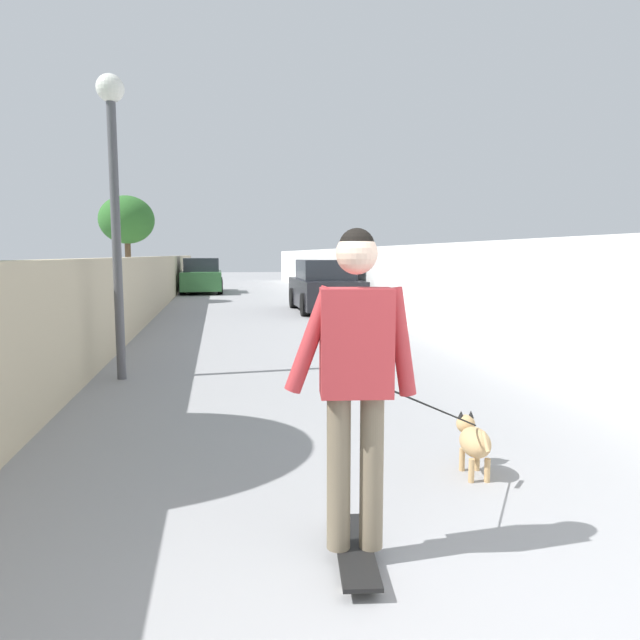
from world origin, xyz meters
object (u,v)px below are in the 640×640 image
(dog, at_px, (473,440))
(car_near, at_px, (325,288))
(tree_left_mid, at_px, (127,220))
(car_far, at_px, (202,277))
(lamp_post, at_px, (114,172))
(person_skateboarder, at_px, (356,364))
(skateboard, at_px, (355,550))

(dog, xyz_separation_m, car_near, (12.70, -1.23, 0.44))
(tree_left_mid, distance_m, car_far, 6.14)
(tree_left_mid, bearing_deg, car_far, -24.20)
(tree_left_mid, bearing_deg, lamp_post, -172.14)
(person_skateboarder, bearing_deg, skateboard, 26.57)
(lamp_post, bearing_deg, skateboard, -158.13)
(tree_left_mid, distance_m, person_skateboarder, 18.32)
(car_near, bearing_deg, car_far, 22.49)
(lamp_post, height_order, skateboard, lamp_post)
(skateboard, height_order, person_skateboarder, person_skateboarder)
(lamp_post, distance_m, car_near, 9.96)
(lamp_post, bearing_deg, person_skateboarder, -158.13)
(tree_left_mid, xyz_separation_m, dog, (-16.78, -4.99, -2.59))
(tree_left_mid, distance_m, skateboard, 18.45)
(lamp_post, xyz_separation_m, dog, (-4.03, -3.23, -2.50))
(dog, bearing_deg, person_skateboarder, 131.57)
(person_skateboarder, height_order, dog, person_skateboarder)
(skateboard, bearing_deg, tree_left_mid, 12.03)
(lamp_post, bearing_deg, tree_left_mid, 7.86)
(lamp_post, relative_size, dog, 2.98)
(car_far, bearing_deg, dog, -173.19)
(lamp_post, height_order, person_skateboarder, lamp_post)
(car_near, bearing_deg, tree_left_mid, 56.76)
(person_skateboarder, bearing_deg, car_far, 3.57)
(person_skateboarder, bearing_deg, lamp_post, 21.87)
(skateboard, height_order, car_near, car_near)
(skateboard, relative_size, car_far, 0.19)
(skateboard, bearing_deg, car_far, 3.57)
(person_skateboarder, relative_size, dog, 1.30)
(lamp_post, bearing_deg, dog, -141.30)
(skateboard, bearing_deg, car_near, -9.97)
(lamp_post, height_order, car_near, lamp_post)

